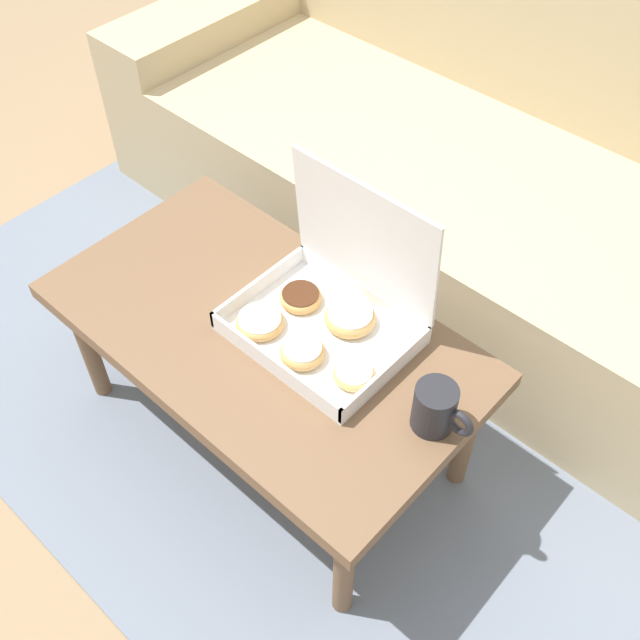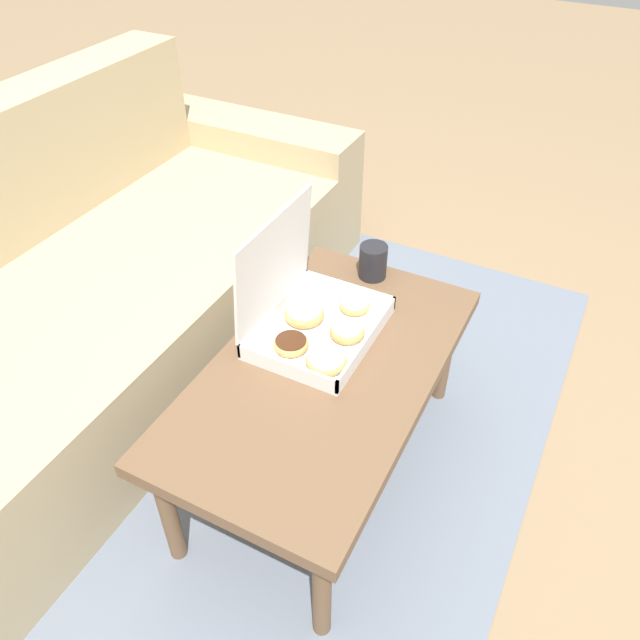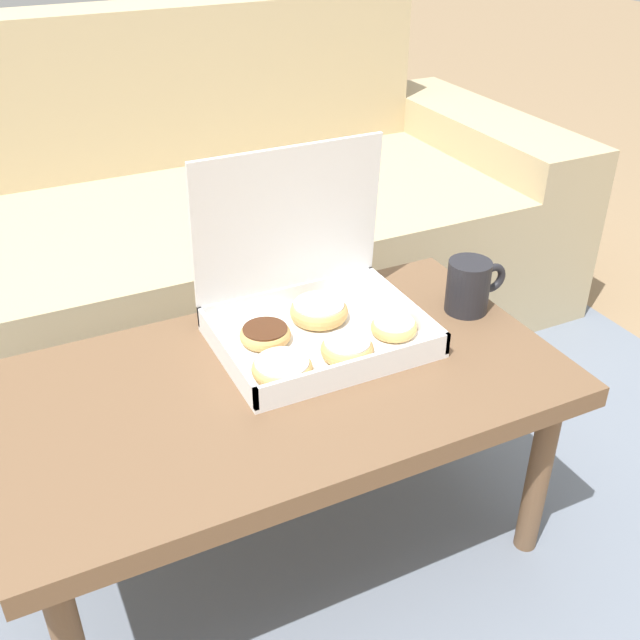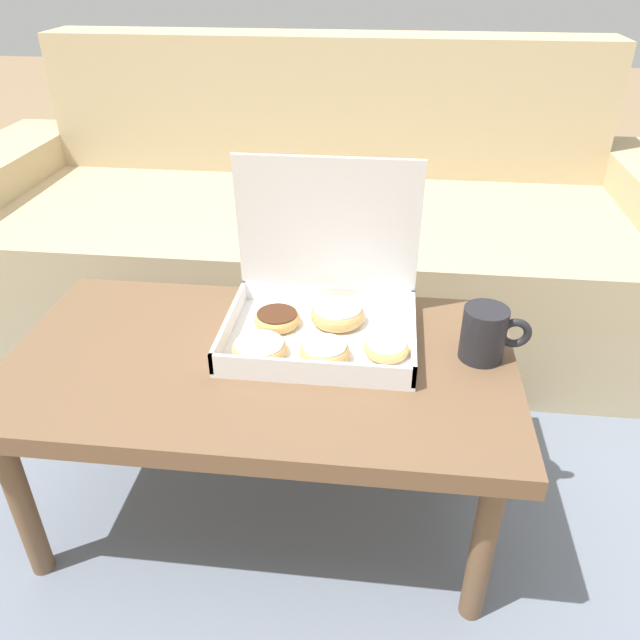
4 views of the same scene
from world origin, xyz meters
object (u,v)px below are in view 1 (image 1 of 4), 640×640
Objects in this scene: coffee_table at (264,341)px; coffee_mug at (436,409)px; couch at (486,184)px; pastry_box at (326,311)px.

coffee_table is 0.44m from coffee_mug.
couch is at bearing 90.00° from coffee_table.
coffee_mug is (0.43, 0.05, 0.10)m from coffee_table.
coffee_table is at bearing -138.99° from pastry_box.
pastry_box reaches higher than coffee_mug.
pastry_box is 2.87× the size of coffee_mug.
pastry_box is (0.10, 0.09, 0.10)m from coffee_table.
couch is 17.82× the size of coffee_mug.
couch is at bearing 116.42° from coffee_mug.
coffee_table is 2.61× the size of pastry_box.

